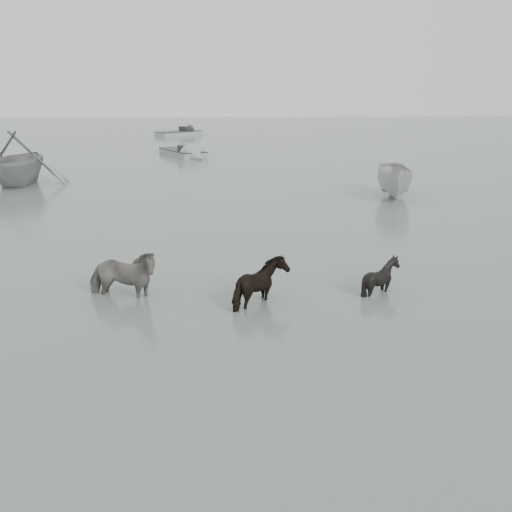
% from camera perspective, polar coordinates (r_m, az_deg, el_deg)
% --- Properties ---
extents(ground, '(140.00, 140.00, 0.00)m').
position_cam_1_polar(ground, '(13.76, -2.03, -5.35)').
color(ground, slate).
rests_on(ground, ground).
extents(pony_pinto, '(1.92, 1.18, 1.51)m').
position_cam_1_polar(pony_pinto, '(14.97, -11.87, -0.87)').
color(pony_pinto, black).
rests_on(pony_pinto, ground).
extents(pony_dark, '(1.36, 1.50, 1.30)m').
position_cam_1_polar(pony_dark, '(14.22, 0.51, -1.86)').
color(pony_dark, black).
rests_on(pony_dark, ground).
extents(pony_black, '(1.08, 0.97, 1.12)m').
position_cam_1_polar(pony_black, '(15.38, 11.07, -1.14)').
color(pony_black, black).
rests_on(pony_black, ground).
extents(rowboat_trail, '(4.52, 5.20, 2.68)m').
position_cam_1_polar(rowboat_trail, '(32.30, -20.42, 8.32)').
color(rowboat_trail, gray).
rests_on(rowboat_trail, ground).
extents(boat_small, '(2.05, 4.04, 1.49)m').
position_cam_1_polar(boat_small, '(27.90, 12.27, 6.69)').
color(boat_small, '#B0B1AC').
rests_on(boat_small, ground).
extents(skiff_mid, '(4.18, 5.84, 0.75)m').
position_cam_1_polar(skiff_mid, '(42.12, -6.53, 9.37)').
color(skiff_mid, gray).
rests_on(skiff_mid, ground).
extents(skiff_far, '(5.19, 4.73, 0.75)m').
position_cam_1_polar(skiff_far, '(56.70, -6.90, 10.96)').
color(skiff_far, '#999B99').
rests_on(skiff_far, ground).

